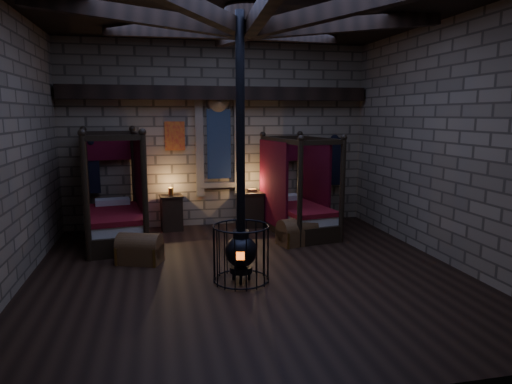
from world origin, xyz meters
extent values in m
cube|color=black|center=(0.00, 0.00, 0.00)|extent=(7.00, 7.00, 0.01)
cube|color=#847054|center=(0.00, 3.50, 2.10)|extent=(7.00, 0.02, 4.20)
cube|color=#847054|center=(0.00, -3.50, 2.10)|extent=(7.00, 0.02, 4.20)
cube|color=#847054|center=(-3.50, 0.00, 2.10)|extent=(0.02, 7.00, 4.20)
cube|color=#847054|center=(3.50, 0.00, 2.10)|extent=(0.02, 7.00, 4.20)
cube|color=black|center=(0.00, 0.00, 4.20)|extent=(7.00, 7.00, 0.01)
cube|color=black|center=(0.00, 3.32, 3.05)|extent=(6.86, 0.35, 0.30)
cylinder|color=black|center=(0.00, 0.00, 4.05)|extent=(0.70, 0.70, 0.25)
cube|color=black|center=(0.00, 3.45, 1.90)|extent=(0.55, 0.04, 1.60)
cube|color=maroon|center=(-1.00, 3.46, 2.10)|extent=(0.45, 0.03, 0.65)
cube|color=black|center=(-2.80, 3.34, 1.45)|extent=(0.30, 0.10, 1.15)
cube|color=black|center=(2.80, 3.34, 1.45)|extent=(0.30, 0.10, 1.15)
cube|color=black|center=(-2.29, 2.31, 0.18)|extent=(1.37, 2.23, 0.36)
cube|color=beige|center=(-2.29, 2.31, 0.47)|extent=(1.22, 2.06, 0.22)
cube|color=maroon|center=(-2.29, 2.31, 0.61)|extent=(1.29, 2.11, 0.10)
cube|color=beige|center=(-2.39, 3.07, 0.71)|extent=(0.75, 0.45, 0.14)
cube|color=#4F0613|center=(-2.42, 3.34, 1.87)|extent=(1.11, 0.20, 0.56)
cylinder|color=black|center=(-2.65, 1.24, 1.11)|extent=(0.11, 0.11, 2.23)
cylinder|color=black|center=(-2.92, 3.25, 1.11)|extent=(0.11, 0.11, 2.23)
cylinder|color=black|center=(-1.65, 1.37, 1.11)|extent=(0.11, 0.11, 2.23)
cylinder|color=black|center=(-1.92, 3.38, 1.11)|extent=(0.11, 0.11, 2.23)
cube|color=#4F0613|center=(-2.86, 2.54, 1.17)|extent=(0.26, 1.51, 1.98)
cube|color=#4F0613|center=(-1.79, 2.68, 1.17)|extent=(0.26, 1.51, 1.98)
cube|color=black|center=(1.59, 2.28, 0.17)|extent=(1.33, 2.12, 0.34)
cube|color=beige|center=(1.59, 2.28, 0.44)|extent=(1.20, 1.95, 0.21)
cube|color=maroon|center=(1.59, 2.28, 0.57)|extent=(1.26, 2.00, 0.10)
cube|color=beige|center=(1.47, 2.99, 0.67)|extent=(0.71, 0.44, 0.13)
cube|color=#4F0613|center=(1.43, 3.24, 1.76)|extent=(1.04, 0.22, 0.52)
cylinder|color=black|center=(1.28, 1.26, 1.05)|extent=(0.10, 0.10, 2.09)
cylinder|color=black|center=(0.97, 3.14, 1.05)|extent=(0.10, 0.10, 2.09)
cylinder|color=black|center=(2.21, 1.42, 1.05)|extent=(0.10, 0.10, 2.09)
cylinder|color=black|center=(1.91, 3.29, 1.05)|extent=(0.10, 0.10, 2.09)
cube|color=#4F0613|center=(1.05, 2.48, 1.09)|extent=(0.29, 1.42, 1.85)
cube|color=#4F0613|center=(2.04, 2.64, 1.09)|extent=(0.29, 1.42, 1.85)
cube|color=#55361A|center=(-1.77, 0.92, 0.15)|extent=(0.85, 0.68, 0.31)
cylinder|color=#55361A|center=(-1.77, 0.92, 0.31)|extent=(0.85, 0.68, 0.45)
cube|color=olive|center=(-2.09, 1.04, 0.15)|extent=(0.20, 0.46, 0.33)
cube|color=olive|center=(-1.44, 0.80, 0.15)|extent=(0.20, 0.46, 0.33)
cube|color=#55361A|center=(1.29, 1.45, 0.15)|extent=(0.84, 0.64, 0.31)
cylinder|color=#55361A|center=(1.29, 1.45, 0.31)|extent=(0.84, 0.64, 0.46)
cube|color=olive|center=(0.96, 1.36, 0.15)|extent=(0.17, 0.47, 0.33)
cube|color=olive|center=(1.62, 1.54, 0.15)|extent=(0.17, 0.47, 0.33)
cube|color=black|center=(-1.14, 3.15, 0.38)|extent=(0.50, 0.48, 0.76)
cube|color=black|center=(-1.14, 3.15, 0.78)|extent=(0.54, 0.52, 0.04)
cylinder|color=olive|center=(-1.14, 3.15, 0.89)|extent=(0.11, 0.11, 0.17)
cube|color=black|center=(0.70, 3.08, 0.39)|extent=(0.47, 0.44, 0.77)
cube|color=black|center=(0.70, 3.08, 0.79)|extent=(0.51, 0.49, 0.04)
cube|color=#55361A|center=(0.70, 3.08, 0.86)|extent=(0.20, 0.14, 0.06)
cylinder|color=black|center=(-0.19, -0.35, 0.20)|extent=(0.36, 0.36, 0.09)
sphere|color=black|center=(-0.19, -0.35, 0.49)|extent=(0.50, 0.50, 0.50)
cylinder|color=black|center=(-0.19, -0.35, 0.75)|extent=(0.25, 0.25, 0.12)
cube|color=#FF5914|center=(-0.24, -0.58, 0.49)|extent=(0.13, 0.05, 0.12)
cylinder|color=black|center=(-0.19, -0.35, 2.42)|extent=(0.13, 0.13, 3.25)
torus|color=black|center=(-0.19, -0.35, 0.04)|extent=(0.88, 0.88, 0.03)
torus|color=black|center=(-0.19, -0.35, 0.89)|extent=(0.88, 0.88, 0.03)
camera|label=1|loc=(-1.41, -7.06, 2.59)|focal=32.00mm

